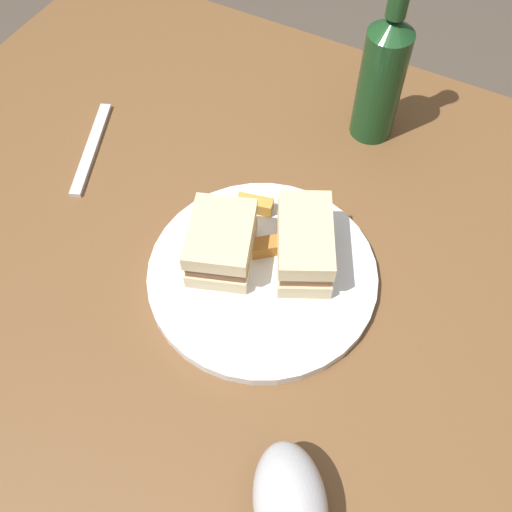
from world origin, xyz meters
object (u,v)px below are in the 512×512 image
object	(u,v)px
sandwich_half_left	(305,244)
gravy_boat	(290,505)
plate	(262,274)
fork	(91,148)
sandwich_half_right	(221,243)
cider_bottle	(383,73)

from	to	relation	value
sandwich_half_left	gravy_boat	distance (m)	0.30
plate	gravy_boat	world-z (taller)	gravy_boat
gravy_boat	fork	xyz separation A→B (m)	(0.47, -0.31, -0.04)
plate	fork	world-z (taller)	plate
sandwich_half_left	sandwich_half_right	size ratio (longest dim) A/B	1.11
sandwich_half_right	fork	size ratio (longest dim) A/B	0.67
sandwich_half_right	sandwich_half_left	bearing A→B (deg)	-153.46
gravy_boat	cider_bottle	xyz separation A→B (m)	(0.13, -0.54, 0.06)
sandwich_half_left	sandwich_half_right	xyz separation A→B (m)	(0.09, 0.05, -0.00)
plate	sandwich_half_right	xyz separation A→B (m)	(0.05, 0.00, 0.04)
fork	sandwich_half_left	bearing A→B (deg)	62.04
sandwich_half_left	cider_bottle	distance (m)	0.27
plate	cider_bottle	world-z (taller)	cider_bottle
plate	gravy_boat	distance (m)	0.28
sandwich_half_right	fork	world-z (taller)	sandwich_half_right
sandwich_half_right	gravy_boat	distance (m)	0.31
plate	sandwich_half_right	size ratio (longest dim) A/B	2.39
sandwich_half_left	gravy_boat	xyz separation A→B (m)	(-0.11, 0.27, -0.00)
plate	sandwich_half_right	distance (m)	0.07
cider_bottle	sandwich_half_left	bearing A→B (deg)	92.63
sandwich_half_right	gravy_boat	bearing A→B (deg)	131.78
fork	gravy_boat	bearing A→B (deg)	34.61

